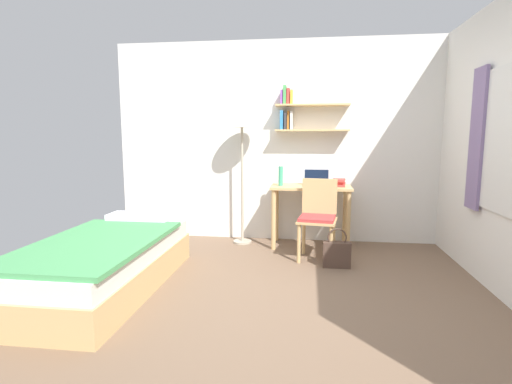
{
  "coord_description": "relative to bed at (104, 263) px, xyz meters",
  "views": [
    {
      "loc": [
        0.36,
        -3.2,
        1.39
      ],
      "look_at": [
        -0.13,
        0.51,
        0.85
      ],
      "focal_mm": 27.72,
      "sensor_mm": 36.0,
      "label": 1
    }
  ],
  "objects": [
    {
      "name": "desk",
      "position": [
        1.86,
        1.66,
        0.37
      ],
      "size": [
        0.98,
        0.52,
        0.77
      ],
      "color": "tan",
      "rests_on": "ground_plane"
    },
    {
      "name": "book_stack",
      "position": [
        2.19,
        1.67,
        0.57
      ],
      "size": [
        0.19,
        0.25,
        0.09
      ],
      "color": "#D13D38",
      "rests_on": "desk"
    },
    {
      "name": "desk_chair",
      "position": [
        1.94,
        1.18,
        0.26
      ],
      "size": [
        0.47,
        0.48,
        0.9
      ],
      "color": "tan",
      "rests_on": "ground_plane"
    },
    {
      "name": "ground_plane",
      "position": [
        1.46,
        -0.04,
        -0.24
      ],
      "size": [
        5.28,
        5.28,
        0.0
      ],
      "primitive_type": "plane",
      "color": "brown"
    },
    {
      "name": "handbag",
      "position": [
        2.14,
        0.87,
        -0.09
      ],
      "size": [
        0.29,
        0.11,
        0.42
      ],
      "color": "#4C382D",
      "rests_on": "ground_plane"
    },
    {
      "name": "laptop",
      "position": [
        1.93,
        1.69,
        0.58
      ],
      "size": [
        0.33,
        0.22,
        0.21
      ],
      "color": "#B7BABF",
      "rests_on": "desk"
    },
    {
      "name": "standing_lamp",
      "position": [
        0.98,
        1.7,
        1.27
      ],
      "size": [
        0.41,
        0.41,
        1.71
      ],
      "color": "#B2A893",
      "rests_on": "ground_plane"
    },
    {
      "name": "wall_back",
      "position": [
        1.47,
        1.98,
        1.07
      ],
      "size": [
        4.4,
        0.27,
        2.6
      ],
      "color": "white",
      "rests_on": "ground_plane"
    },
    {
      "name": "bed",
      "position": [
        0.0,
        0.0,
        0.0
      ],
      "size": [
        0.98,
        2.05,
        0.54
      ],
      "color": "tan",
      "rests_on": "ground_plane"
    },
    {
      "name": "water_bottle",
      "position": [
        1.48,
        1.63,
        0.65
      ],
      "size": [
        0.06,
        0.06,
        0.24
      ],
      "primitive_type": "cylinder",
      "color": "#42A87F",
      "rests_on": "desk"
    }
  ]
}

